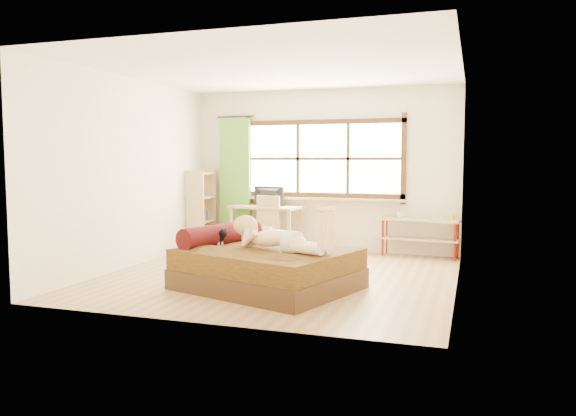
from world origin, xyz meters
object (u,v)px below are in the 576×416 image
(kitten, at_px, (216,236))
(pipe_shelf, at_px, (421,229))
(bookshelf, at_px, (202,209))
(bed, at_px, (264,266))
(chair, at_px, (265,222))
(desk, at_px, (266,212))
(woman, at_px, (278,226))

(kitten, height_order, pipe_shelf, kitten)
(kitten, xyz_separation_m, bookshelf, (-1.46, 2.47, 0.08))
(bed, bearing_deg, chair, 128.48)
(pipe_shelf, xyz_separation_m, bookshelf, (-3.72, -0.21, 0.23))
(kitten, bearing_deg, pipe_shelf, 67.85)
(chair, bearing_deg, bed, -59.98)
(kitten, bearing_deg, chair, 112.58)
(bed, xyz_separation_m, desk, (-0.97, 2.64, 0.39))
(woman, height_order, chair, woman)
(bed, distance_m, bookshelf, 3.36)
(bookshelf, bearing_deg, chair, -15.29)
(kitten, height_order, chair, chair)
(woman, relative_size, kitten, 4.67)
(bed, height_order, woman, woman)
(desk, bearing_deg, chair, -63.06)
(kitten, relative_size, bookshelf, 0.22)
(bookshelf, bearing_deg, pipe_shelf, -0.02)
(desk, distance_m, bookshelf, 1.18)
(desk, bearing_deg, pipe_shelf, 12.20)
(pipe_shelf, relative_size, bookshelf, 0.94)
(woman, bearing_deg, bookshelf, 149.70)
(bed, height_order, bookshelf, bookshelf)
(desk, distance_m, pipe_shelf, 2.56)
(chair, distance_m, pipe_shelf, 2.48)
(kitten, xyz_separation_m, pipe_shelf, (2.26, 2.68, -0.14))
(woman, bearing_deg, bed, 179.66)
(woman, bearing_deg, kitten, -171.78)
(pipe_shelf, bearing_deg, bed, -112.62)
(bed, xyz_separation_m, woman, (0.20, -0.06, 0.51))
(pipe_shelf, height_order, bookshelf, bookshelf)
(woman, distance_m, kitten, 0.90)
(woman, distance_m, desk, 2.95)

